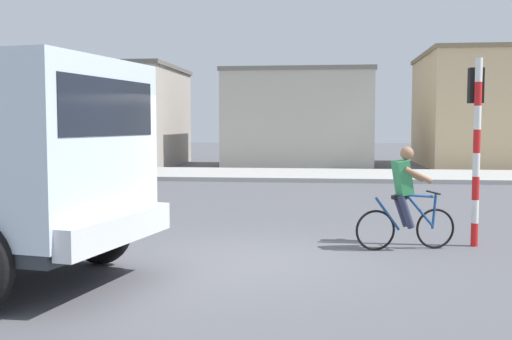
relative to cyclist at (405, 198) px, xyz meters
name	(u,v)px	position (x,y,z in m)	size (l,w,h in m)	color
ground_plane	(254,259)	(-2.42, -1.02, -0.86)	(120.00, 120.00, 0.00)	#56565B
sidewalk_far	(298,175)	(-2.42, 14.01, -0.78)	(80.00, 5.00, 0.16)	#ADADA8
cyclist	(405,198)	(0.00, 0.00, 0.00)	(1.68, 0.62, 1.72)	black
traffic_light_pole	(476,125)	(1.22, 0.52, 1.20)	(0.24, 0.43, 3.20)	red
car_red_near	(4,169)	(-10.44, 6.10, -0.05)	(4.15, 2.18, 1.60)	#1E2328
pedestrian_near_kerb	(131,161)	(-7.89, 9.69, -0.02)	(0.34, 0.22, 1.62)	#2D334C
building_corner_left	(69,116)	(-14.66, 20.14, 1.66)	(11.59, 7.13, 5.04)	#9E9389
building_mid_block	(298,118)	(-2.72, 20.29, 1.53)	(7.29, 5.20, 4.77)	#B2AD9E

